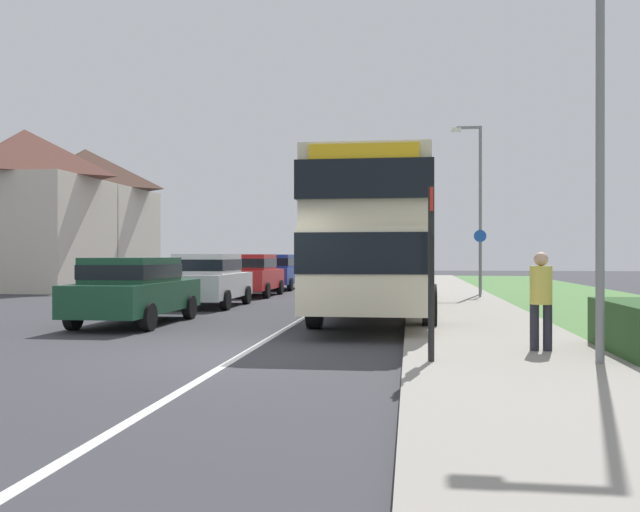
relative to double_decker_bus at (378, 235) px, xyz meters
The scene contains 14 objects.
ground_plane 7.68m from the double_decker_bus, 104.68° to the right, with size 120.00×120.00×0.00m, color #38383D.
lane_marking_centre 2.97m from the double_decker_bus, 155.04° to the left, with size 0.14×60.00×0.01m, color silver.
pavement_near_side 3.32m from the double_decker_bus, 25.86° to the right, with size 3.20×68.00×0.12m, color gray.
double_decker_bus is the anchor object (origin of this frame).
parked_car_dark_green 6.35m from the double_decker_bus, 152.64° to the right, with size 1.89×4.39×1.56m.
parked_car_white 6.08m from the double_decker_bus, 154.82° to the left, with size 1.94×4.08×1.65m.
parked_car_red 9.68m from the double_decker_bus, 123.83° to the left, with size 1.97×4.25×1.65m.
parked_car_blue 14.21m from the double_decker_bus, 112.37° to the left, with size 2.00×4.26×1.64m.
pedestrian_at_stop 7.57m from the double_decker_bus, 67.40° to the right, with size 0.34×0.34×1.67m.
bus_stop_sign 8.29m from the double_decker_bus, 82.13° to the right, with size 0.09×0.52×2.60m.
cycle_route_sign 7.56m from the double_decker_bus, 63.85° to the left, with size 0.44×0.08×2.52m.
street_lamp_near 8.92m from the double_decker_bus, 67.28° to the right, with size 1.14×0.20×7.25m.
street_lamp_mid 9.13m from the double_decker_bus, 67.97° to the left, with size 1.14×0.20×6.52m.
house_terrace_far_side 21.61m from the double_decker_bus, 140.43° to the left, with size 6.35×11.46×7.36m.
Camera 1 is at (2.70, -10.70, 1.63)m, focal length 37.84 mm.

